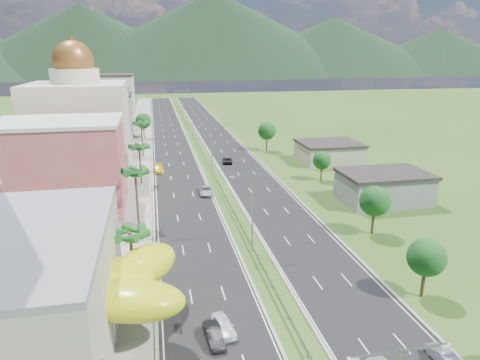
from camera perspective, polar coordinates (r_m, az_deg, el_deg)
ground at (r=51.22m, az=4.22°, el=-14.17°), size 500.00×500.00×0.00m
road_left at (r=134.92m, az=-9.24°, el=5.23°), size 11.00×260.00×0.04m
road_right at (r=136.28m, az=-2.91°, el=5.54°), size 11.00×260.00×0.04m
sidewalk_left at (r=134.90m, az=-13.29°, el=5.02°), size 7.00×260.00×0.12m
median_guardrail at (r=117.73m, az=-5.20°, el=4.02°), size 0.10×216.06×0.76m
streetlight_median_b at (r=57.10m, az=1.67°, el=-3.28°), size 6.04×0.25×11.00m
streetlight_median_c at (r=95.09m, az=-3.80°, el=4.80°), size 6.04×0.25×11.00m
streetlight_median_d at (r=139.18m, az=-6.35°, el=8.50°), size 6.04×0.25×11.00m
streetlight_median_e at (r=183.71m, az=-7.68°, el=10.41°), size 6.04×0.25×11.00m
lime_canopy at (r=44.42m, az=-20.50°, el=-13.03°), size 18.00×15.00×7.40m
pink_shophouse at (r=78.18m, az=-22.69°, el=1.49°), size 20.00×15.00×15.00m
domed_building at (r=99.64m, az=-20.55°, el=7.02°), size 20.00×20.00×28.70m
midrise_grey at (r=124.48m, az=-18.27°, el=7.40°), size 16.00×15.00×16.00m
midrise_beige at (r=146.34m, az=-17.30°, el=8.16°), size 16.00×15.00×13.00m
midrise_white at (r=168.79m, az=-16.66°, el=10.11°), size 16.00×15.00×18.00m
shed_near at (r=81.91m, az=18.60°, el=-1.08°), size 15.00×10.00×5.00m
shed_far at (r=108.74m, az=11.76°, el=3.54°), size 14.00×12.00×4.40m
palm_tree_b at (r=48.33m, az=-14.42°, el=-7.24°), size 3.60×3.60×8.10m
palm_tree_c at (r=66.73m, az=-13.79°, el=0.77°), size 3.60×3.60×9.60m
palm_tree_d at (r=89.29m, az=-13.29°, el=4.13°), size 3.60×3.60×8.60m
palm_tree_e at (r=113.73m, az=-13.03°, el=7.16°), size 3.60×3.60×9.40m
leafy_tree_lfar at (r=138.84m, az=-12.77°, el=7.69°), size 4.90×4.90×8.05m
leafy_tree_ra at (r=51.46m, az=23.61°, el=-9.46°), size 4.20×4.20×6.90m
leafy_tree_rb at (r=66.07m, az=17.54°, el=-2.72°), size 4.55×4.55×7.47m
leafy_tree_rc at (r=91.76m, az=10.86°, el=2.58°), size 3.85×3.85×6.33m
leafy_tree_rd at (r=118.09m, az=3.61°, el=6.55°), size 4.90×4.90×8.05m
mountain_ridge at (r=498.23m, az=-3.19°, el=13.60°), size 860.00×140.00×90.00m
car_white_near_left at (r=43.89m, az=-2.19°, el=-18.84°), size 2.32×4.30×1.39m
car_dark_left at (r=42.79m, az=-3.51°, el=-19.93°), size 1.80×4.23×1.36m
car_silver_mid_left at (r=82.29m, az=-4.55°, el=-1.41°), size 2.66×5.39×1.47m
car_yellow_far_left at (r=99.26m, az=-10.74°, el=1.51°), size 2.16×5.24×1.52m
car_silver_right at (r=44.18m, az=25.44°, el=-20.47°), size 1.37×3.93×1.29m
car_dark_far_right at (r=105.42m, az=-1.69°, el=2.64°), size 2.94×5.07×1.33m
motorcycle at (r=44.61m, az=-7.99°, el=-18.51°), size 0.57×1.86×1.18m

